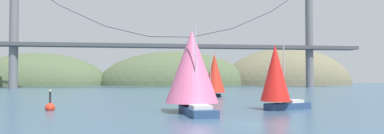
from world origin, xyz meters
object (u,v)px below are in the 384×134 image
sailboat_pink_spinnaker (192,68)px  channel_buoy (50,107)px  sailboat_red_spinnaker (277,76)px  sailboat_scarlet_sail (214,74)px

sailboat_pink_spinnaker → channel_buoy: size_ratio=3.67×
sailboat_pink_spinnaker → channel_buoy: (-16.04, 4.39, -4.44)m
sailboat_red_spinnaker → sailboat_pink_spinnaker: sailboat_pink_spinnaker is taller
sailboat_red_spinnaker → sailboat_pink_spinnaker: bearing=-172.9°
sailboat_scarlet_sail → channel_buoy: 34.63m
sailboat_scarlet_sail → sailboat_red_spinnaker: 27.47m
sailboat_red_spinnaker → channel_buoy: sailboat_red_spinnaker is taller
sailboat_red_spinnaker → sailboat_pink_spinnaker: (-10.21, -1.27, 0.81)m
sailboat_scarlet_sail → sailboat_pink_spinnaker: sailboat_pink_spinnaker is taller
sailboat_red_spinnaker → sailboat_pink_spinnaker: 10.32m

